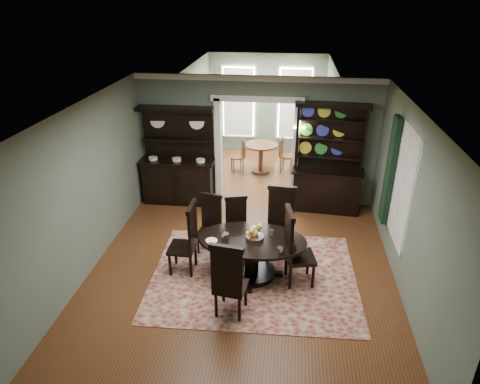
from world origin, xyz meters
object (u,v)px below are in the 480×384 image
object	(u,v)px
parlor_table	(261,154)
welsh_dresser	(327,173)
sideboard	(178,170)
dining_table	(252,250)

from	to	relation	value
parlor_table	welsh_dresser	bearing A→B (deg)	-50.21
sideboard	welsh_dresser	size ratio (longest dim) A/B	0.92
dining_table	parlor_table	bearing A→B (deg)	95.11
dining_table	sideboard	world-z (taller)	sideboard
sideboard	dining_table	bearing A→B (deg)	-54.41
sideboard	parlor_table	distance (m)	2.71
sideboard	parlor_table	xyz separation A→B (m)	(1.81, 1.99, -0.26)
welsh_dresser	parlor_table	world-z (taller)	welsh_dresser
dining_table	welsh_dresser	world-z (taller)	welsh_dresser
dining_table	parlor_table	size ratio (longest dim) A/B	2.19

